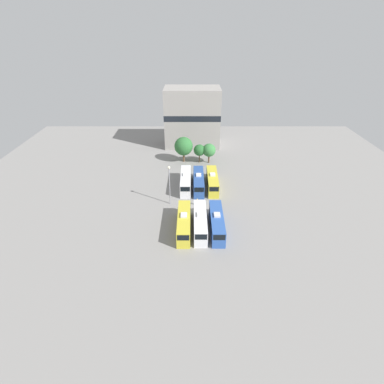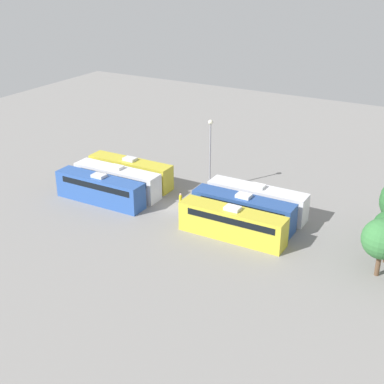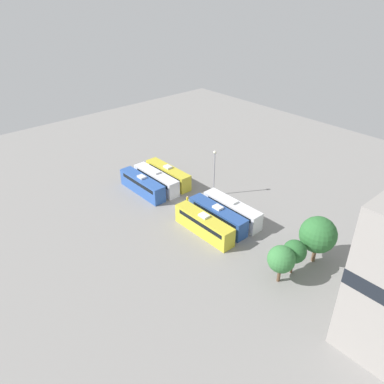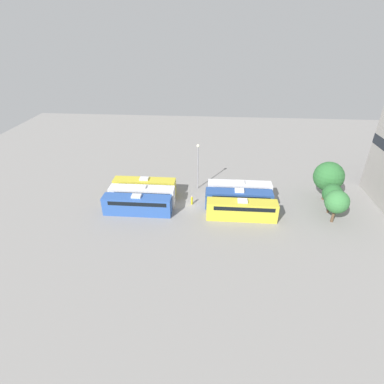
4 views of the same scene
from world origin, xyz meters
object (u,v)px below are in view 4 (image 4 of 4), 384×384
object	(u,v)px
bus_0	(145,186)
bus_2	(137,204)
bus_4	(239,199)
bus_1	(142,195)
tree_0	(329,177)
tree_2	(337,202)
bus_3	(239,190)
bus_5	(242,209)
light_pole	(198,160)
tree_1	(332,194)
worker_person	(192,200)

from	to	relation	value
bus_0	bus_2	bearing A→B (deg)	0.74
bus_4	bus_2	bearing A→B (deg)	-79.51
bus_1	tree_0	xyz separation A→B (m)	(-4.02, 33.22, 2.95)
bus_0	tree_2	distance (m)	33.35
bus_1	bus_3	distance (m)	17.80
bus_0	tree_0	xyz separation A→B (m)	(-0.86, 33.44, 2.95)
bus_5	light_pole	size ratio (longest dim) A/B	1.26
bus_3	tree_2	bearing A→B (deg)	66.64
bus_3	tree_1	bearing A→B (deg)	76.26
bus_0	tree_0	world-z (taller)	tree_0
bus_0	tree_1	bearing A→B (deg)	83.58
bus_3	bus_4	xyz separation A→B (m)	(3.18, -0.30, 0.00)
bus_5	tree_2	xyz separation A→B (m)	(-0.16, 14.92, 2.04)
bus_5	worker_person	world-z (taller)	bus_5
tree_0	tree_1	xyz separation A→B (m)	(4.55, -0.61, -0.97)
bus_5	tree_1	xyz separation A→B (m)	(-2.91, 15.09, 1.98)
bus_5	light_pole	xyz separation A→B (m)	(-9.95, -7.92, 4.31)
light_pole	tree_0	xyz separation A→B (m)	(2.48, 23.62, -1.37)
bus_0	bus_5	world-z (taller)	same
tree_2	bus_3	bearing A→B (deg)	-113.36
bus_3	tree_0	xyz separation A→B (m)	(-0.86, 15.70, 2.95)
tree_2	bus_5	bearing A→B (deg)	-89.39
light_pole	worker_person	bearing A→B (deg)	-6.59
bus_2	tree_1	distance (m)	32.92
light_pole	tree_1	xyz separation A→B (m)	(7.04, 23.02, -2.34)
bus_1	tree_1	xyz separation A→B (m)	(0.53, 32.61, 1.98)
bus_2	tree_1	bearing A→B (deg)	94.73
bus_0	bus_2	distance (m)	6.40
tree_1	tree_2	distance (m)	2.76
bus_4	tree_1	distance (m)	15.52
bus_0	bus_3	distance (m)	17.74
bus_4	light_pole	size ratio (longest dim) A/B	1.26
bus_3	bus_5	world-z (taller)	same
bus_1	bus_3	size ratio (longest dim) A/B	1.00
bus_1	tree_2	size ratio (longest dim) A/B	2.03
bus_0	light_pole	world-z (taller)	light_pole
bus_0	bus_4	distance (m)	17.73
bus_1	bus_2	size ratio (longest dim) A/B	1.00
bus_4	bus_5	world-z (taller)	same
tree_1	bus_3	bearing A→B (deg)	-103.74
bus_1	bus_2	xyz separation A→B (m)	(3.24, -0.14, 0.00)
bus_3	tree_0	size ratio (longest dim) A/B	1.57
tree_2	bus_2	bearing A→B (deg)	-90.08
bus_2	light_pole	world-z (taller)	light_pole
bus_2	bus_3	bearing A→B (deg)	109.91
bus_2	bus_4	world-z (taller)	same
bus_1	bus_2	bearing A→B (deg)	-2.43
bus_2	tree_2	xyz separation A→B (m)	(0.04, 32.57, 2.04)
bus_2	tree_0	distance (m)	34.26
bus_2	bus_1	bearing A→B (deg)	177.57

